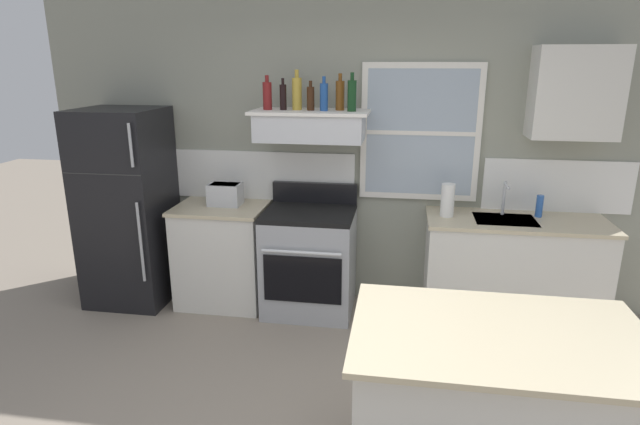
# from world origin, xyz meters

# --- Properties ---
(back_wall) EXTENTS (5.40, 0.11, 2.70)m
(back_wall) POSITION_xyz_m (0.03, 2.23, 1.35)
(back_wall) COLOR gray
(back_wall) RESTS_ON ground_plane
(refrigerator) EXTENTS (0.70, 0.72, 1.75)m
(refrigerator) POSITION_xyz_m (-1.90, 1.84, 0.87)
(refrigerator) COLOR black
(refrigerator) RESTS_ON ground_plane
(counter_left_of_stove) EXTENTS (0.79, 0.63, 0.91)m
(counter_left_of_stove) POSITION_xyz_m (-1.05, 1.90, 0.46)
(counter_left_of_stove) COLOR silver
(counter_left_of_stove) RESTS_ON ground_plane
(toaster) EXTENTS (0.30, 0.20, 0.19)m
(toaster) POSITION_xyz_m (-1.02, 1.94, 1.01)
(toaster) COLOR silver
(toaster) RESTS_ON counter_left_of_stove
(stove_range) EXTENTS (0.76, 0.69, 1.09)m
(stove_range) POSITION_xyz_m (-0.25, 1.86, 0.46)
(stove_range) COLOR #9EA0A5
(stove_range) RESTS_ON ground_plane
(range_hood_shelf) EXTENTS (0.96, 0.52, 0.24)m
(range_hood_shelf) POSITION_xyz_m (-0.25, 1.96, 1.62)
(range_hood_shelf) COLOR silver
(bottle_red_label_wine) EXTENTS (0.07, 0.07, 0.28)m
(bottle_red_label_wine) POSITION_xyz_m (-0.61, 1.94, 1.86)
(bottle_red_label_wine) COLOR maroon
(bottle_red_label_wine) RESTS_ON range_hood_shelf
(bottle_balsamic_dark) EXTENTS (0.06, 0.06, 0.26)m
(bottle_balsamic_dark) POSITION_xyz_m (-0.48, 1.95, 1.85)
(bottle_balsamic_dark) COLOR black
(bottle_balsamic_dark) RESTS_ON range_hood_shelf
(bottle_champagne_gold_foil) EXTENTS (0.08, 0.08, 0.32)m
(bottle_champagne_gold_foil) POSITION_xyz_m (-0.37, 1.98, 1.88)
(bottle_champagne_gold_foil) COLOR #B29333
(bottle_champagne_gold_foil) RESTS_ON range_hood_shelf
(bottle_brown_stout) EXTENTS (0.06, 0.06, 0.24)m
(bottle_brown_stout) POSITION_xyz_m (-0.25, 1.95, 1.84)
(bottle_brown_stout) COLOR #381E0F
(bottle_brown_stout) RESTS_ON range_hood_shelf
(bottle_blue_liqueur) EXTENTS (0.07, 0.07, 0.27)m
(bottle_blue_liqueur) POSITION_xyz_m (-0.13, 1.93, 1.86)
(bottle_blue_liqueur) COLOR #1E478C
(bottle_blue_liqueur) RESTS_ON range_hood_shelf
(bottle_amber_wine) EXTENTS (0.07, 0.07, 0.29)m
(bottle_amber_wine) POSITION_xyz_m (-0.01, 1.99, 1.87)
(bottle_amber_wine) COLOR brown
(bottle_amber_wine) RESTS_ON range_hood_shelf
(bottle_dark_green_wine) EXTENTS (0.07, 0.07, 0.30)m
(bottle_dark_green_wine) POSITION_xyz_m (0.09, 1.91, 1.87)
(bottle_dark_green_wine) COLOR #143819
(bottle_dark_green_wine) RESTS_ON range_hood_shelf
(counter_right_with_sink) EXTENTS (1.43, 0.63, 0.91)m
(counter_right_with_sink) POSITION_xyz_m (1.45, 1.90, 0.46)
(counter_right_with_sink) COLOR silver
(counter_right_with_sink) RESTS_ON ground_plane
(sink_faucet) EXTENTS (0.03, 0.17, 0.28)m
(sink_faucet) POSITION_xyz_m (1.35, 2.00, 1.08)
(sink_faucet) COLOR silver
(sink_faucet) RESTS_ON counter_right_with_sink
(paper_towel_roll) EXTENTS (0.11, 0.11, 0.27)m
(paper_towel_roll) POSITION_xyz_m (0.89, 1.90, 1.04)
(paper_towel_roll) COLOR white
(paper_towel_roll) RESTS_ON counter_right_with_sink
(dish_soap_bottle) EXTENTS (0.06, 0.06, 0.18)m
(dish_soap_bottle) POSITION_xyz_m (1.63, 2.00, 1.00)
(dish_soap_bottle) COLOR blue
(dish_soap_bottle) RESTS_ON counter_right_with_sink
(kitchen_island) EXTENTS (1.40, 0.90, 0.91)m
(kitchen_island) POSITION_xyz_m (1.01, -0.00, 0.46)
(kitchen_island) COLOR silver
(kitchen_island) RESTS_ON ground_plane
(upper_cabinet_right) EXTENTS (0.64, 0.32, 0.70)m
(upper_cabinet_right) POSITION_xyz_m (1.80, 2.04, 1.90)
(upper_cabinet_right) COLOR silver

